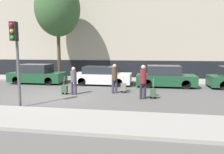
{
  "coord_description": "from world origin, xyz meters",
  "views": [
    {
      "loc": [
        4.88,
        -11.01,
        2.56
      ],
      "look_at": [
        2.72,
        1.8,
        0.95
      ],
      "focal_mm": 35.0,
      "sensor_mm": 36.0,
      "label": 1
    }
  ],
  "objects_px": {
    "parked_car_0": "(37,74)",
    "parked_car_2": "(165,77)",
    "trolley_center": "(123,87)",
    "parked_car_1": "(102,76)",
    "pedestrian_left": "(74,79)",
    "pedestrian_right": "(143,80)",
    "bare_tree_near_crossing": "(58,9)",
    "pedestrian_center": "(115,77)",
    "parked_bicycle": "(115,75)",
    "trolley_left": "(65,89)",
    "trolley_right": "(153,93)",
    "traffic_light": "(16,47)"
  },
  "relations": [
    {
      "from": "parked_car_0",
      "to": "parked_car_2",
      "type": "bearing_deg",
      "value": 0.06
    },
    {
      "from": "trolley_center",
      "to": "parked_car_1",
      "type": "bearing_deg",
      "value": 124.2
    },
    {
      "from": "parked_car_0",
      "to": "pedestrian_left",
      "type": "distance_m",
      "value": 5.65
    },
    {
      "from": "pedestrian_left",
      "to": "pedestrian_right",
      "type": "distance_m",
      "value": 3.99
    },
    {
      "from": "pedestrian_left",
      "to": "trolley_center",
      "type": "bearing_deg",
      "value": 16.54
    },
    {
      "from": "trolley_center",
      "to": "bare_tree_near_crossing",
      "type": "bearing_deg",
      "value": 142.55
    },
    {
      "from": "trolley_center",
      "to": "pedestrian_right",
      "type": "bearing_deg",
      "value": -50.83
    },
    {
      "from": "parked_car_1",
      "to": "bare_tree_near_crossing",
      "type": "distance_m",
      "value": 6.88
    },
    {
      "from": "pedestrian_center",
      "to": "parked_bicycle",
      "type": "relative_size",
      "value": 0.99
    },
    {
      "from": "pedestrian_right",
      "to": "pedestrian_left",
      "type": "bearing_deg",
      "value": -22.39
    },
    {
      "from": "trolley_left",
      "to": "pedestrian_center",
      "type": "bearing_deg",
      "value": 16.39
    },
    {
      "from": "parked_car_2",
      "to": "trolley_center",
      "type": "relative_size",
      "value": 3.63
    },
    {
      "from": "trolley_left",
      "to": "pedestrian_center",
      "type": "height_order",
      "value": "pedestrian_center"
    },
    {
      "from": "pedestrian_center",
      "to": "trolley_center",
      "type": "relative_size",
      "value": 1.57
    },
    {
      "from": "parked_bicycle",
      "to": "parked_car_1",
      "type": "bearing_deg",
      "value": -106.46
    },
    {
      "from": "trolley_center",
      "to": "bare_tree_near_crossing",
      "type": "distance_m",
      "value": 9.4
    },
    {
      "from": "pedestrian_left",
      "to": "trolley_right",
      "type": "bearing_deg",
      "value": -7.46
    },
    {
      "from": "trolley_left",
      "to": "pedestrian_right",
      "type": "relative_size",
      "value": 0.58
    },
    {
      "from": "parked_car_0",
      "to": "pedestrian_right",
      "type": "relative_size",
      "value": 2.3
    },
    {
      "from": "parked_car_2",
      "to": "parked_bicycle",
      "type": "xyz_separation_m",
      "value": [
        -3.93,
        2.3,
        -0.19
      ]
    },
    {
      "from": "parked_car_0",
      "to": "trolley_center",
      "type": "relative_size",
      "value": 3.72
    },
    {
      "from": "parked_car_2",
      "to": "pedestrian_center",
      "type": "height_order",
      "value": "pedestrian_center"
    },
    {
      "from": "trolley_right",
      "to": "parked_bicycle",
      "type": "height_order",
      "value": "parked_bicycle"
    },
    {
      "from": "pedestrian_center",
      "to": "parked_car_0",
      "type": "bearing_deg",
      "value": -45.84
    },
    {
      "from": "traffic_light",
      "to": "trolley_left",
      "type": "bearing_deg",
      "value": 74.31
    },
    {
      "from": "parked_car_0",
      "to": "pedestrian_left",
      "type": "relative_size",
      "value": 2.59
    },
    {
      "from": "parked_car_0",
      "to": "pedestrian_left",
      "type": "bearing_deg",
      "value": -40.87
    },
    {
      "from": "parked_car_0",
      "to": "trolley_right",
      "type": "relative_size",
      "value": 3.87
    },
    {
      "from": "parked_car_2",
      "to": "pedestrian_right",
      "type": "height_order",
      "value": "pedestrian_right"
    },
    {
      "from": "pedestrian_left",
      "to": "traffic_light",
      "type": "height_order",
      "value": "traffic_light"
    },
    {
      "from": "pedestrian_right",
      "to": "parked_bicycle",
      "type": "height_order",
      "value": "pedestrian_right"
    },
    {
      "from": "trolley_center",
      "to": "trolley_left",
      "type": "bearing_deg",
      "value": -162.76
    },
    {
      "from": "pedestrian_right",
      "to": "parked_bicycle",
      "type": "bearing_deg",
      "value": -84.34
    },
    {
      "from": "pedestrian_left",
      "to": "bare_tree_near_crossing",
      "type": "distance_m",
      "value": 8.19
    },
    {
      "from": "pedestrian_left",
      "to": "parked_bicycle",
      "type": "relative_size",
      "value": 0.9
    },
    {
      "from": "parked_car_1",
      "to": "trolley_right",
      "type": "xyz_separation_m",
      "value": [
        3.68,
        -4.19,
        -0.32
      ]
    },
    {
      "from": "parked_car_0",
      "to": "trolley_center",
      "type": "xyz_separation_m",
      "value": [
        7.03,
        -2.7,
        -0.34
      ]
    },
    {
      "from": "trolley_left",
      "to": "bare_tree_near_crossing",
      "type": "relative_size",
      "value": 0.13
    },
    {
      "from": "trolley_right",
      "to": "parked_bicycle",
      "type": "bearing_deg",
      "value": 115.67
    },
    {
      "from": "trolley_right",
      "to": "parked_bicycle",
      "type": "distance_m",
      "value": 7.03
    },
    {
      "from": "trolley_right",
      "to": "pedestrian_center",
      "type": "bearing_deg",
      "value": 153.43
    },
    {
      "from": "trolley_center",
      "to": "bare_tree_near_crossing",
      "type": "xyz_separation_m",
      "value": [
        -6.01,
        4.6,
        5.57
      ]
    },
    {
      "from": "parked_car_1",
      "to": "traffic_light",
      "type": "distance_m",
      "value": 7.69
    },
    {
      "from": "parked_car_2",
      "to": "trolley_right",
      "type": "bearing_deg",
      "value": -102.39
    },
    {
      "from": "trolley_left",
      "to": "trolley_right",
      "type": "relative_size",
      "value": 0.98
    },
    {
      "from": "pedestrian_left",
      "to": "trolley_center",
      "type": "distance_m",
      "value": 2.99
    },
    {
      "from": "bare_tree_near_crossing",
      "to": "trolley_center",
      "type": "bearing_deg",
      "value": -37.45
    },
    {
      "from": "pedestrian_center",
      "to": "pedestrian_right",
      "type": "distance_m",
      "value": 2.13
    },
    {
      "from": "pedestrian_left",
      "to": "pedestrian_center",
      "type": "relative_size",
      "value": 0.91
    },
    {
      "from": "pedestrian_right",
      "to": "parked_car_2",
      "type": "bearing_deg",
      "value": -124.26
    }
  ]
}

